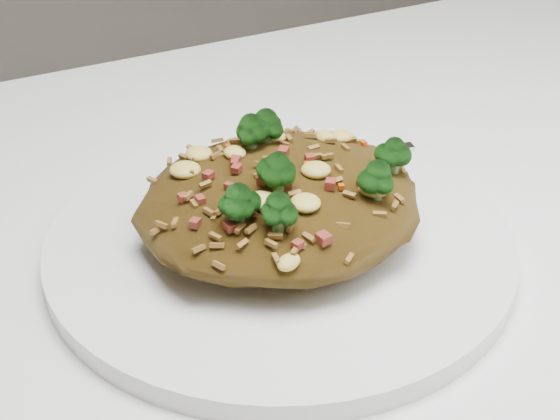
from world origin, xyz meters
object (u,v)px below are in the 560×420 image
object	(u,v)px
dining_table	(412,380)
plate	(280,240)
fork	(316,159)
fried_rice	(281,190)

from	to	relation	value
dining_table	plate	size ratio (longest dim) A/B	4.24
dining_table	plate	distance (m)	0.13
fork	dining_table	bearing A→B (deg)	-75.52
fried_rice	fork	size ratio (longest dim) A/B	1.06
plate	fried_rice	xyz separation A→B (m)	(0.00, -0.00, 0.04)
fried_rice	fork	world-z (taller)	fried_rice
dining_table	fried_rice	xyz separation A→B (m)	(-0.07, 0.06, 0.13)
dining_table	fried_rice	distance (m)	0.16
fork	plate	bearing A→B (deg)	-121.67
dining_table	fork	size ratio (longest dim) A/B	7.43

